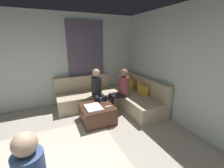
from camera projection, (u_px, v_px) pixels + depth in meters
name	position (u px, v px, depth m)	size (l,w,h in m)	color
wall_back	(211.00, 73.00, 2.77)	(6.00, 0.12, 2.70)	silver
wall_left	(40.00, 62.00, 4.17)	(0.12, 6.00, 2.70)	silver
curtain_panel	(86.00, 63.00, 4.63)	(0.06, 1.10, 2.50)	#595166
sectional_couch	(113.00, 97.00, 4.47)	(2.10, 2.55, 0.87)	#C6B593
ottoman	(97.00, 114.00, 3.62)	(0.76, 0.76, 0.42)	#4C2D1E
folded_blanket	(94.00, 108.00, 3.42)	(0.44, 0.36, 0.04)	white
coffee_mug	(101.00, 100.00, 3.81)	(0.08, 0.08, 0.10)	#334C72
game_remote	(108.00, 107.00, 3.49)	(0.05, 0.15, 0.02)	white
person_on_couch_back	(121.00, 89.00, 4.07)	(0.30, 0.60, 1.20)	black
person_on_couch_side	(98.00, 89.00, 4.02)	(0.60, 0.30, 1.20)	black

